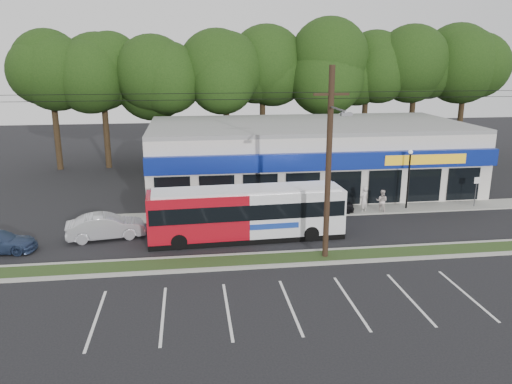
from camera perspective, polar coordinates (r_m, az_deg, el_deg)
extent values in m
plane|color=black|center=(25.56, 1.91, -8.74)|extent=(120.00, 120.00, 0.00)
cube|color=#253917|center=(26.44, 1.55, -7.75)|extent=(40.00, 1.60, 0.12)
cube|color=#9E9E93|center=(25.67, 1.86, -8.46)|extent=(40.00, 0.25, 0.14)
cube|color=#9E9E93|center=(27.22, 1.26, -7.04)|extent=(40.00, 0.25, 0.14)
cube|color=#9E9E93|center=(34.83, 7.58, -2.19)|extent=(32.00, 2.20, 0.10)
cube|color=silver|center=(40.93, 5.83, 4.01)|extent=(25.00, 12.00, 5.00)
cube|color=navy|center=(34.83, 8.25, 3.48)|extent=(25.00, 0.50, 1.20)
cube|color=black|center=(35.46, 8.04, 0.38)|extent=(24.00, 0.12, 2.40)
cube|color=yellow|center=(37.10, 18.84, 3.54)|extent=(6.00, 0.06, 0.70)
cube|color=gray|center=(40.50, 5.93, 7.69)|extent=(25.00, 12.00, 0.30)
cylinder|color=black|center=(25.59, 8.28, 2.93)|extent=(0.30, 0.30, 10.00)
cube|color=black|center=(25.09, 8.60, 10.99)|extent=(1.80, 0.12, 0.12)
cylinder|color=#59595E|center=(23.99, 9.34, 9.34)|extent=(0.10, 2.40, 0.10)
cube|color=#59595E|center=(22.77, 10.28, 8.74)|extent=(0.50, 0.25, 0.15)
cylinder|color=black|center=(24.42, 1.69, 11.27)|extent=(50.00, 0.02, 0.02)
cylinder|color=black|center=(24.44, 1.69, 10.57)|extent=(50.00, 0.02, 0.02)
cylinder|color=black|center=(36.16, 16.99, 1.12)|extent=(0.12, 0.12, 4.00)
sphere|color=silver|center=(35.73, 17.25, 4.39)|extent=(0.30, 0.30, 0.30)
cylinder|color=#59595E|center=(38.54, 23.79, -0.05)|extent=(0.06, 0.06, 2.20)
cube|color=white|center=(38.29, 23.97, 1.23)|extent=(0.45, 0.04, 0.45)
cylinder|color=black|center=(51.05, -21.35, 5.67)|extent=(0.56, 0.56, 5.72)
sphere|color=black|center=(50.53, -21.97, 11.92)|extent=(6.76, 6.76, 6.76)
cylinder|color=black|center=(50.10, -15.77, 5.98)|extent=(0.56, 0.56, 5.72)
sphere|color=black|center=(49.58, -16.24, 12.36)|extent=(6.76, 6.76, 6.76)
cylinder|color=black|center=(49.65, -10.02, 6.24)|extent=(0.56, 0.56, 5.72)
sphere|color=black|center=(49.12, -10.32, 12.69)|extent=(6.76, 6.76, 6.76)
cylinder|color=black|center=(49.70, -4.22, 6.43)|extent=(0.56, 0.56, 5.72)
sphere|color=black|center=(49.17, -4.35, 12.89)|extent=(6.76, 6.76, 6.76)
cylinder|color=black|center=(50.24, 1.52, 6.56)|extent=(0.56, 0.56, 5.72)
sphere|color=black|center=(49.72, 1.57, 12.95)|extent=(6.76, 6.76, 6.76)
cylinder|color=black|center=(51.27, 7.08, 6.63)|extent=(0.56, 0.56, 5.72)
sphere|color=black|center=(50.76, 7.29, 12.88)|extent=(6.76, 6.76, 6.76)
cylinder|color=black|center=(52.76, 12.38, 6.63)|extent=(0.56, 0.56, 5.72)
sphere|color=black|center=(52.26, 12.73, 12.70)|extent=(6.76, 6.76, 6.76)
cylinder|color=black|center=(54.66, 17.34, 6.58)|extent=(0.56, 0.56, 5.72)
sphere|color=black|center=(54.18, 17.82, 12.43)|extent=(6.76, 6.76, 6.76)
cylinder|color=black|center=(56.95, 21.94, 6.50)|extent=(0.56, 0.56, 5.72)
sphere|color=black|center=(56.48, 22.51, 12.10)|extent=(6.76, 6.76, 6.76)
cube|color=#AA0D19|center=(28.77, -6.68, -2.60)|extent=(5.76, 2.60, 2.60)
cube|color=white|center=(29.61, 4.33, -2.02)|extent=(5.76, 2.60, 2.60)
cube|color=black|center=(29.52, -1.08, -4.99)|extent=(11.43, 2.80, 0.33)
cube|color=black|center=(28.97, -1.10, -1.74)|extent=(11.20, 2.90, 0.90)
cube|color=black|center=(30.39, 9.58, -1.42)|extent=(0.15, 2.01, 1.32)
cube|color=#193899|center=(28.36, 2.13, -3.92)|extent=(2.83, 0.15, 0.33)
cube|color=white|center=(28.68, -1.11, 0.26)|extent=(10.85, 2.59, 0.17)
cylinder|color=black|center=(28.12, -8.78, -5.64)|extent=(0.92, 0.30, 0.91)
cylinder|color=black|center=(30.11, -8.90, -4.23)|extent=(0.92, 0.30, 0.91)
cylinder|color=black|center=(29.22, 6.32, -4.74)|extent=(0.92, 0.30, 0.91)
cylinder|color=black|center=(31.15, 5.22, -3.44)|extent=(0.92, 0.30, 0.91)
imported|color=black|center=(34.21, 7.97, -1.45)|extent=(4.09, 2.18, 1.33)
imported|color=#A9AAB1|center=(30.66, -16.78, -3.79)|extent=(4.68, 2.29, 1.48)
imported|color=silver|center=(34.95, 12.22, -0.87)|extent=(0.80, 0.71, 1.83)
imported|color=beige|center=(35.28, 14.18, -1.02)|extent=(0.98, 0.92, 1.61)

